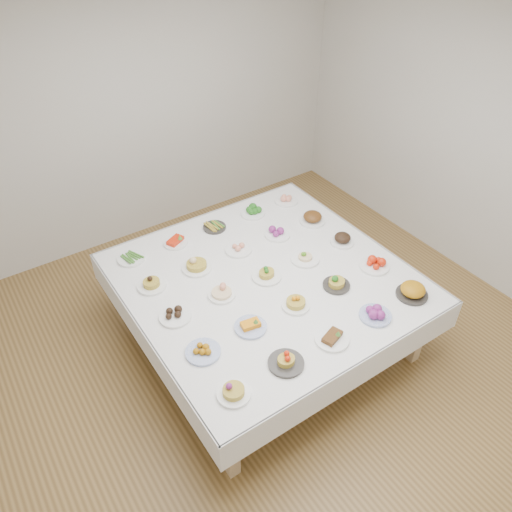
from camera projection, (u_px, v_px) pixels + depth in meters
room_envelope at (276, 181)px, 3.39m from camera, size 5.02×5.02×2.81m
display_table at (266, 283)px, 4.30m from camera, size 2.29×2.29×0.75m
dish_0 at (234, 389)px, 3.28m from camera, size 0.23×0.23×0.13m
dish_1 at (286, 359)px, 3.48m from camera, size 0.26×0.26×0.13m
dish_2 at (332, 337)px, 3.67m from camera, size 0.25×0.25×0.10m
dish_3 at (376, 312)px, 3.85m from camera, size 0.25×0.25×0.12m
dish_4 at (413, 289)px, 4.03m from camera, size 0.26×0.26×0.16m
dish_5 at (203, 349)px, 3.57m from camera, size 0.25×0.25×0.10m
dish_6 at (251, 325)px, 3.77m from camera, size 0.24×0.24×0.10m
dish_7 at (296, 302)px, 3.94m from camera, size 0.22×0.22×0.12m
dish_8 at (337, 281)px, 4.13m from camera, size 0.22×0.22×0.13m
dish_9 at (375, 262)px, 4.32m from camera, size 0.26×0.26×0.12m
dish_10 at (175, 313)px, 3.85m from camera, size 0.25×0.25×0.10m
dish_11 at (221, 290)px, 4.03m from camera, size 0.22×0.22×0.13m
dish_12 at (267, 272)px, 4.22m from camera, size 0.25×0.25×0.13m
dish_13 at (305, 255)px, 4.40m from camera, size 0.25×0.25×0.12m
dish_14 at (342, 238)px, 4.60m from camera, size 0.22×0.22×0.12m
dish_15 at (151, 282)px, 4.12m from camera, size 0.24×0.24×0.13m
dish_16 at (196, 262)px, 4.30m from camera, size 0.26×0.26×0.15m
dish_17 at (238, 247)px, 4.51m from camera, size 0.24×0.24×0.10m
dish_18 at (278, 232)px, 4.69m from camera, size 0.23×0.23×0.11m
dish_19 at (313, 216)px, 4.85m from camera, size 0.26×0.26×0.15m
dish_20 at (131, 258)px, 4.42m from camera, size 0.24×0.24×0.06m
dish_21 at (175, 240)px, 4.59m from camera, size 0.22×0.22×0.10m
dish_22 at (214, 226)px, 4.80m from camera, size 0.22×0.22×0.05m
dish_23 at (253, 210)px, 4.97m from camera, size 0.24×0.24×0.11m
dish_24 at (286, 199)px, 5.16m from camera, size 0.24×0.24×0.10m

